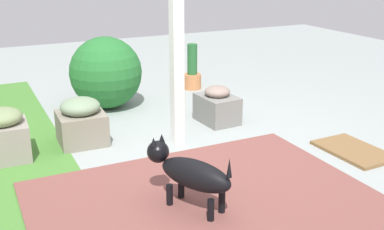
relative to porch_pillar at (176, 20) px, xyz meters
The scene contains 10 objects.
ground_plane 1.17m from the porch_pillar, 167.98° to the right, with size 12.00×12.00×0.00m, color #919B97.
brick_path 1.61m from the porch_pillar, 166.18° to the left, with size 1.80×2.40×0.02m, color brown.
porch_pillar is the anchor object (origin of this frame).
stone_planter_nearest 1.21m from the porch_pillar, 59.21° to the right, with size 0.47×0.36×0.39m.
stone_planter_mid 1.29m from the porch_pillar, 62.69° to the left, with size 0.43×0.43×0.44m.
stone_planter_far 1.76m from the porch_pillar, 77.37° to the left, with size 0.41×0.41×0.46m.
round_shrub 1.57m from the porch_pillar, 11.11° to the left, with size 0.81×0.81×0.81m, color #23682B.
terracotta_pot_tall 2.12m from the porch_pillar, 30.10° to the right, with size 0.23×0.23×0.59m.
dog 1.47m from the porch_pillar, 159.62° to the left, with size 0.66×0.44×0.47m.
doormat 1.94m from the porch_pillar, 123.24° to the right, with size 0.66×0.43×0.03m, color brown.
Camera 1 is at (-3.48, 1.72, 1.68)m, focal length 44.39 mm.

